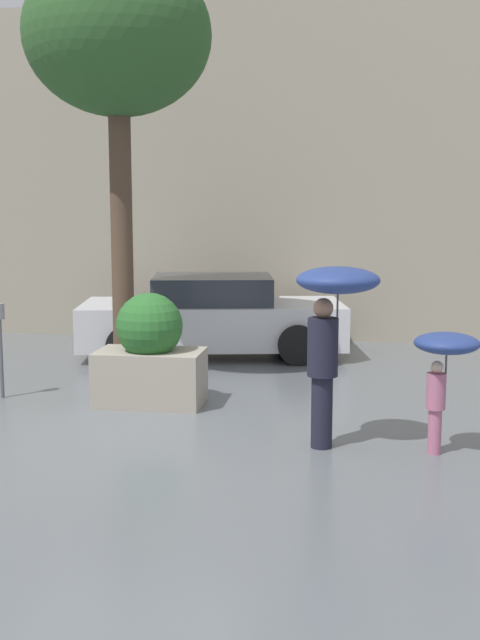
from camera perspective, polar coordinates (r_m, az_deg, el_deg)
ground_plane at (r=8.82m, az=-8.42°, el=-8.12°), size 40.00×40.00×0.00m
building_facade at (r=14.81m, az=-1.29°, el=10.31°), size 18.00×0.30×6.00m
planter_box at (r=9.97m, az=-6.43°, el=-2.46°), size 1.32×0.82×1.39m
person_adult at (r=8.06m, az=6.59°, el=0.65°), size 0.84×0.84×1.86m
person_child at (r=8.10m, az=14.33°, el=-2.53°), size 0.64×0.64×1.23m
parked_car_near at (r=13.20m, az=-1.96°, el=0.17°), size 4.51×2.59×1.31m
street_tree at (r=11.30m, az=-8.69°, el=19.06°), size 2.49×2.49×5.74m
parking_meter at (r=10.64m, az=-16.71°, el=-0.69°), size 0.14×0.14×1.22m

